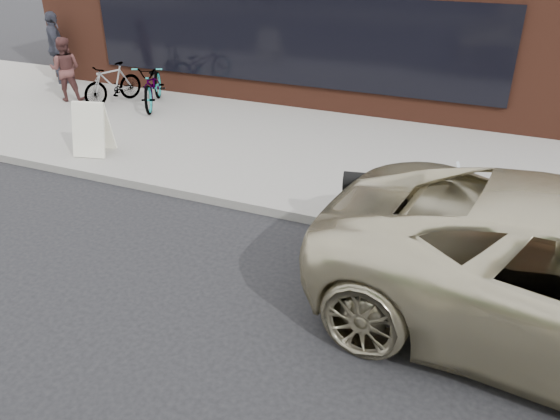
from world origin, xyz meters
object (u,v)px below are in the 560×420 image
object	(u,v)px
motorcycle	(399,212)
sandwich_sign	(92,128)
cafe_patron_left	(65,69)
cafe_patron_right	(56,48)
bicycle_front	(153,85)
bicycle_rear	(113,84)

from	to	relation	value
motorcycle	sandwich_sign	size ratio (longest dim) A/B	2.05
cafe_patron_left	cafe_patron_right	world-z (taller)	cafe_patron_right
cafe_patron_left	bicycle_front	bearing A→B (deg)	164.15
bicycle_rear	cafe_patron_left	world-z (taller)	cafe_patron_left
bicycle_front	motorcycle	bearing A→B (deg)	-55.55
bicycle_front	cafe_patron_left	world-z (taller)	cafe_patron_left
motorcycle	cafe_patron_left	size ratio (longest dim) A/B	1.35
sandwich_sign	cafe_patron_left	bearing A→B (deg)	125.06
motorcycle	cafe_patron_right	bearing A→B (deg)	143.55
bicycle_front	cafe_patron_right	xyz separation A→B (m)	(-3.59, 0.82, 0.42)
bicycle_rear	cafe_patron_right	distance (m)	2.77
bicycle_rear	bicycle_front	bearing A→B (deg)	27.86
sandwich_sign	cafe_patron_left	world-z (taller)	cafe_patron_left
motorcycle	sandwich_sign	xyz separation A→B (m)	(-6.01, 0.95, 0.08)
sandwich_sign	cafe_patron_right	world-z (taller)	cafe_patron_right
cafe_patron_left	cafe_patron_right	xyz separation A→B (m)	(-1.37, 1.22, 0.18)
sandwich_sign	cafe_patron_right	bearing A→B (deg)	125.12
bicycle_front	sandwich_sign	distance (m)	3.06
bicycle_front	bicycle_rear	xyz separation A→B (m)	(-1.05, -0.17, -0.04)
bicycle_front	bicycle_rear	world-z (taller)	bicycle_front
motorcycle	cafe_patron_right	size ratio (longest dim) A/B	1.10
bicycle_front	sandwich_sign	xyz separation A→B (m)	(0.67, -2.98, -0.01)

